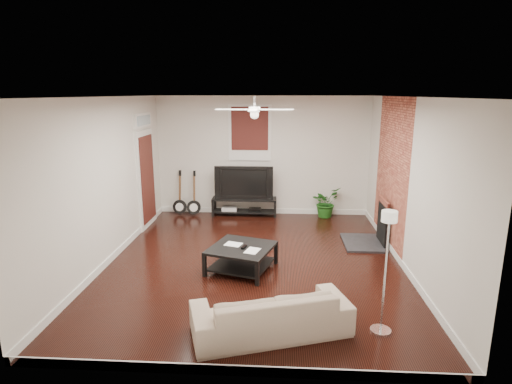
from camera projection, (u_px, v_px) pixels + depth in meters
The scene contains 14 objects.
room at pixel (255, 183), 6.87m from camera, with size 5.01×6.01×2.81m.
brick_accent at pixel (391, 173), 7.69m from camera, with size 0.02×2.20×2.80m, color brown.
fireplace at pixel (372, 221), 7.93m from camera, with size 0.80×1.10×0.92m, color black.
window_back at pixel (250, 133), 9.64m from camera, with size 1.00×0.06×1.30m, color #3D1210.
door_left at pixel (146, 170), 8.89m from camera, with size 0.08×1.00×2.50m, color white.
tv_stand at pixel (244, 207), 9.87m from camera, with size 1.52×0.41×0.43m, color black.
tv at pixel (244, 182), 9.75m from camera, with size 1.36×0.18×0.79m, color black.
coffee_table at pixel (242, 258), 6.82m from camera, with size 0.96×0.96×0.40m, color black.
sofa at pixel (271, 312), 5.00m from camera, with size 1.90×0.74×0.55m, color #C0AA90.
floor_lamp at pixel (385, 273), 4.91m from camera, with size 0.26×0.26×1.55m, color silver, non-canonical shape.
potted_plant at pixel (325, 202), 9.72m from camera, with size 0.64×0.55×0.71m, color #1E5A19.
guitar_left at pixel (179, 193), 9.86m from camera, with size 0.33×0.23×1.07m, color black, non-canonical shape.
guitar_right at pixel (193, 193), 9.81m from camera, with size 0.33×0.23×1.07m, color black, non-canonical shape.
ceiling_fan at pixel (254, 110), 6.59m from camera, with size 1.24×1.24×0.32m, color white, non-canonical shape.
Camera 1 is at (0.43, -6.70, 2.86)m, focal length 29.02 mm.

